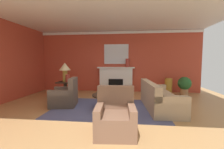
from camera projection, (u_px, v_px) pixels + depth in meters
ground_plane at (108, 108)px, 4.81m from camera, size 9.79×9.79×0.00m
wall_fireplace at (116, 62)px, 7.56m from camera, size 8.13×0.12×2.99m
wall_window at (4, 61)px, 5.40m from camera, size 0.12×6.28×2.99m
ceiling_panel at (109, 14)px, 4.86m from camera, size 8.13×6.28×0.06m
crown_moulding at (116, 33)px, 7.36m from camera, size 8.13×0.08×0.12m
area_rug at (108, 108)px, 4.80m from camera, size 3.46×2.30×0.01m
fireplace at (116, 80)px, 7.43m from camera, size 1.80×0.35×1.23m
mantel_mirror at (116, 54)px, 7.44m from camera, size 1.20×0.04×0.96m
sofa at (159, 99)px, 4.76m from camera, size 1.06×2.16×0.85m
armchair_near_window at (65, 97)px, 5.04m from camera, size 0.92×0.92×0.95m
armchair_facing_fireplace at (115, 119)px, 3.11m from camera, size 0.86×0.86×0.95m
coffee_table at (108, 98)px, 4.78m from camera, size 1.00×1.00×0.45m
side_table at (65, 89)px, 5.97m from camera, size 0.56×0.56×0.70m
table_lamp at (65, 68)px, 5.90m from camera, size 0.44×0.44×0.75m
vase_mantel_right at (127, 63)px, 7.25m from camera, size 0.17×0.17×0.40m
vase_on_side_table at (68, 78)px, 5.79m from camera, size 0.15×0.15×0.30m
vase_tall_corner at (168, 86)px, 6.88m from camera, size 0.33×0.33×0.73m
book_red_cover at (107, 94)px, 4.65m from camera, size 0.23×0.18×0.05m
book_art_folio at (107, 92)px, 4.83m from camera, size 0.25×0.19×0.04m
book_small_novel at (102, 92)px, 4.65m from camera, size 0.25×0.17×0.03m
potted_plant at (184, 85)px, 6.53m from camera, size 0.56×0.56×0.83m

